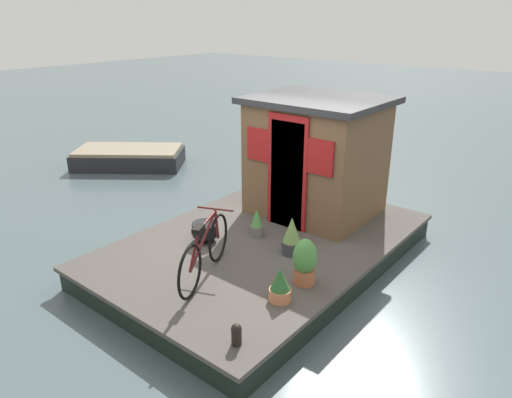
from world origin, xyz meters
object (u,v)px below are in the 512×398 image
Objects in this scene: dinghy_boat at (129,157)px; houseboat_cabin at (316,156)px; potted_plant_succulent at (257,223)px; bicycle at (205,251)px; potted_plant_lavender at (280,285)px; mooring_bollard at (236,334)px; charcoal_grill at (205,230)px; potted_plant_thyme at (305,262)px; potted_plant_mint at (292,236)px.

houseboat_cabin is at bearing -92.95° from dinghy_boat.
houseboat_cabin is 4.81× the size of potted_plant_succulent.
dinghy_boat is at bearing 62.00° from bicycle.
mooring_bollard is (-0.93, -0.13, -0.07)m from potted_plant_lavender.
charcoal_grill is 0.14× the size of dinghy_boat.
houseboat_cabin is 1.59m from potted_plant_succulent.
mooring_bollard is at bearing -122.47° from bicycle.
bicycle reaches higher than potted_plant_thyme.
bicycle is 6.46m from dinghy_boat.
houseboat_cabin is 5.69m from dinghy_boat.
potted_plant_lavender is at bearing -155.44° from houseboat_cabin.
bicycle is 1.33m from potted_plant_mint.
dinghy_boat is (0.29, 5.57, -1.12)m from houseboat_cabin.
dinghy_boat is (3.02, 5.68, -0.51)m from bicycle.
bicycle reaches higher than potted_plant_succulent.
potted_plant_mint is at bearing 46.59° from potted_plant_thyme.
potted_plant_mint reaches higher than potted_plant_succulent.
bicycle is 1.06m from charcoal_grill.
potted_plant_succulent reaches higher than charcoal_grill.
mooring_bollard is (-1.49, -1.93, -0.05)m from charcoal_grill.
potted_plant_mint reaches higher than dinghy_boat.
potted_plant_succulent is (1.36, 0.26, -0.16)m from bicycle.
houseboat_cabin is at bearing -6.14° from potted_plant_succulent.
potted_plant_thyme is at bearing -117.37° from potted_plant_succulent.
bicycle is 3.46× the size of potted_plant_succulent.
charcoal_grill is 2.45m from mooring_bollard.
potted_plant_thyme is at bearing -133.41° from potted_plant_mint.
potted_plant_lavender is (0.17, -1.06, -0.17)m from bicycle.
potted_plant_mint is 2.23× the size of mooring_bollard.
bicycle is 6.14× the size of mooring_bollard.
potted_plant_thyme reaches higher than dinghy_boat.
charcoal_grill reaches higher than mooring_bollard.
potted_plant_succulent is at bearing 79.90° from potted_plant_mint.
houseboat_cabin is 2.92m from potted_plant_lavender.
mooring_bollard is at bearing -118.81° from dinghy_boat.
potted_plant_mint is 0.81m from potted_plant_thyme.
potted_plant_thyme is at bearing -109.16° from dinghy_boat.
mooring_bollard is (-1.99, -0.72, -0.13)m from potted_plant_mint.
charcoal_grill is (0.56, 1.80, -0.02)m from potted_plant_lavender.
mooring_bollard is at bearing -174.78° from potted_plant_thyme.
bicycle is 1.26m from potted_plant_thyme.
bicycle reaches higher than mooring_bollard.
potted_plant_lavender is 0.95m from mooring_bollard.
potted_plant_thyme is (0.68, -1.07, -0.07)m from bicycle.
houseboat_cabin reaches higher than mooring_bollard.
potted_plant_mint is 2.12m from mooring_bollard.
houseboat_cabin is at bearing -17.44° from charcoal_grill.
houseboat_cabin is 2.47m from potted_plant_thyme.
houseboat_cabin is 8.54× the size of mooring_bollard.
houseboat_cabin reaches higher than potted_plant_mint.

